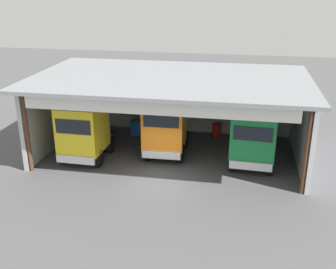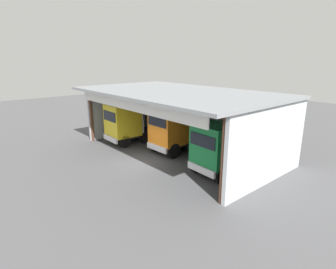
{
  "view_description": "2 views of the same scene",
  "coord_description": "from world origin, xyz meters",
  "px_view_note": "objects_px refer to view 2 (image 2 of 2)",
  "views": [
    {
      "loc": [
        3.92,
        -18.84,
        10.04
      ],
      "look_at": [
        0.0,
        2.83,
        1.64
      ],
      "focal_mm": 43.77,
      "sensor_mm": 36.0,
      "label": 1
    },
    {
      "loc": [
        14.99,
        -10.04,
        7.13
      ],
      "look_at": [
        0.0,
        2.83,
        1.64
      ],
      "focal_mm": 29.08,
      "sensor_mm": 36.0,
      "label": 2
    }
  ],
  "objects_px": {
    "tool_cart": "(180,133)",
    "truck_yellow_right_bay": "(125,123)",
    "truck_green_center_bay": "(218,149)",
    "oil_drum": "(231,145)",
    "truck_orange_yard_outside": "(171,128)"
  },
  "relations": [
    {
      "from": "tool_cart",
      "to": "truck_yellow_right_bay",
      "type": "bearing_deg",
      "value": -112.88
    },
    {
      "from": "truck_yellow_right_bay",
      "to": "truck_green_center_bay",
      "type": "distance_m",
      "value": 9.6
    },
    {
      "from": "tool_cart",
      "to": "oil_drum",
      "type": "bearing_deg",
      "value": 6.78
    },
    {
      "from": "truck_green_center_bay",
      "to": "truck_yellow_right_bay",
      "type": "bearing_deg",
      "value": 8.01
    },
    {
      "from": "truck_yellow_right_bay",
      "to": "oil_drum",
      "type": "bearing_deg",
      "value": -142.64
    },
    {
      "from": "oil_drum",
      "to": "tool_cart",
      "type": "relative_size",
      "value": 0.89
    },
    {
      "from": "truck_yellow_right_bay",
      "to": "truck_green_center_bay",
      "type": "height_order",
      "value": "truck_green_center_bay"
    },
    {
      "from": "truck_green_center_bay",
      "to": "oil_drum",
      "type": "relative_size",
      "value": 5.7
    },
    {
      "from": "truck_yellow_right_bay",
      "to": "truck_orange_yard_outside",
      "type": "relative_size",
      "value": 0.94
    },
    {
      "from": "truck_green_center_bay",
      "to": "tool_cart",
      "type": "height_order",
      "value": "truck_green_center_bay"
    },
    {
      "from": "truck_yellow_right_bay",
      "to": "oil_drum",
      "type": "xyz_separation_m",
      "value": [
        7.3,
        5.31,
        -1.39
      ]
    },
    {
      "from": "truck_green_center_bay",
      "to": "tool_cart",
      "type": "xyz_separation_m",
      "value": [
        -7.59,
        3.86,
        -1.21
      ]
    },
    {
      "from": "truck_orange_yard_outside",
      "to": "tool_cart",
      "type": "height_order",
      "value": "truck_orange_yard_outside"
    },
    {
      "from": "truck_yellow_right_bay",
      "to": "oil_drum",
      "type": "relative_size",
      "value": 5.0
    },
    {
      "from": "truck_orange_yard_outside",
      "to": "oil_drum",
      "type": "height_order",
      "value": "truck_orange_yard_outside"
    }
  ]
}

